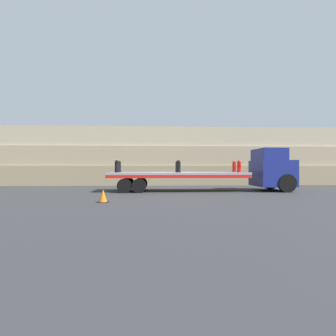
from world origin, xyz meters
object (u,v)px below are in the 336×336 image
Objects in this scene: traffic_cone at (103,196)px; fire_hydrant_black_far_1 at (177,166)px; fire_hydrant_red_far_2 at (234,166)px; fire_hydrant_black_near_1 at (179,166)px; truck_cab at (273,170)px; fire_hydrant_red_near_2 at (239,166)px; fire_hydrant_black_far_0 at (119,166)px; flatbed_trailer at (168,176)px; fire_hydrant_black_near_0 at (117,166)px.

fire_hydrant_black_far_1 is at bearing 57.13° from traffic_cone.
fire_hydrant_black_near_1 is at bearing -164.94° from fire_hydrant_red_far_2.
truck_cab reaches higher than fire_hydrant_red_near_2.
fire_hydrant_black_near_1 is (3.96, -1.07, 0.00)m from fire_hydrant_black_far_0.
flatbed_trailer is 1.04m from fire_hydrant_black_far_1.
fire_hydrant_black_far_0 is (-10.41, 0.53, 0.21)m from truck_cab.
fire_hydrant_black_far_1 and fire_hydrant_red_far_2 have the same top height.
fire_hydrant_black_near_0 is at bearing -90.00° from fire_hydrant_black_far_0.
fire_hydrant_black_far_1 is (0.00, 1.07, 0.00)m from fire_hydrant_black_near_1.
fire_hydrant_black_far_0 is at bearing 180.00° from fire_hydrant_red_far_2.
fire_hydrant_black_near_1 is 4.10m from fire_hydrant_red_far_2.
truck_cab is 0.31× the size of flatbed_trailer.
fire_hydrant_black_near_0 is at bearing 180.00° from fire_hydrant_red_near_2.
fire_hydrant_black_near_1 is 1.00× the size of fire_hydrant_black_far_1.
fire_hydrant_red_near_2 is at bearing -7.66° from fire_hydrant_black_far_0.
flatbed_trailer is at bearing 9.10° from fire_hydrant_black_near_0.
traffic_cone is (0.10, -5.97, -1.36)m from fire_hydrant_black_far_0.
fire_hydrant_black_far_1 is (-6.45, 0.53, 0.21)m from truck_cab.
fire_hydrant_black_far_1 is at bearing 180.00° from fire_hydrant_red_far_2.
fire_hydrant_red_far_2 is at bearing 0.00° from fire_hydrant_black_far_1.
fire_hydrant_black_far_1 and fire_hydrant_red_near_2 have the same top height.
fire_hydrant_red_near_2 is at bearing 0.00° from fire_hydrant_black_near_1.
fire_hydrant_black_near_0 is 7.99m from fire_hydrant_red_far_2.
traffic_cone is at bearing -89.00° from fire_hydrant_black_far_0.
fire_hydrant_black_far_1 is (0.63, 0.53, 0.62)m from flatbed_trailer.
fire_hydrant_red_far_2 is (0.00, 1.07, 0.00)m from fire_hydrant_red_near_2.
truck_cab is at bearing -2.93° from fire_hydrant_black_far_0.
fire_hydrant_black_near_0 is 1.00× the size of fire_hydrant_black_far_0.
fire_hydrant_black_near_0 is 4.10m from fire_hydrant_black_far_1.
fire_hydrant_black_far_1 is at bearing 15.06° from fire_hydrant_black_near_0.
fire_hydrant_black_far_0 is (-3.33, 0.53, 0.62)m from flatbed_trailer.
fire_hydrant_black_near_0 is at bearing -164.94° from fire_hydrant_black_far_1.
fire_hydrant_black_near_0 is 1.00× the size of fire_hydrant_black_far_1.
fire_hydrant_black_near_1 is at bearing -15.06° from fire_hydrant_black_far_0.
fire_hydrant_red_near_2 is 9.33m from traffic_cone.
fire_hydrant_black_near_0 is 1.07m from fire_hydrant_black_far_0.
fire_hydrant_red_far_2 is at bearing 37.36° from traffic_cone.
fire_hydrant_black_far_1 is at bearing 40.10° from flatbed_trailer.
fire_hydrant_black_far_1 reaches higher than flatbed_trailer.
fire_hydrant_red_far_2 is at bearing 90.00° from fire_hydrant_red_near_2.
fire_hydrant_black_far_0 is at bearing 91.00° from traffic_cone.
fire_hydrant_black_far_1 is 7.23m from traffic_cone.
truck_cab is 6.48m from fire_hydrant_black_near_1.
fire_hydrant_black_far_1 is at bearing 164.94° from fire_hydrant_red_near_2.
truck_cab reaches higher than fire_hydrant_red_far_2.
flatbed_trailer is 3.43m from fire_hydrant_black_near_0.
truck_cab is at bearing 0.00° from flatbed_trailer.
fire_hydrant_red_near_2 is 1.00× the size of fire_hydrant_red_far_2.
fire_hydrant_red_far_2 reaches higher than flatbed_trailer.
fire_hydrant_black_far_1 is (3.96, 1.07, 0.00)m from fire_hydrant_black_near_0.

